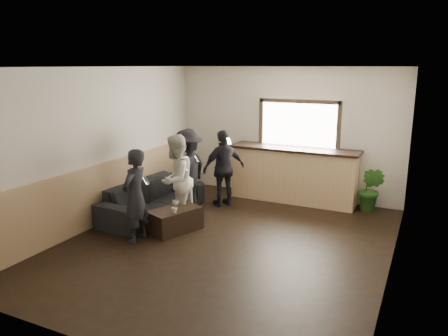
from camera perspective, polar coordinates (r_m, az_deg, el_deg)
The scene contains 12 objects.
ground at distance 7.22m, azimuth 0.28°, elevation -9.75°, with size 5.00×6.00×0.01m, color black.
room_shell at distance 7.12m, azimuth -5.07°, elevation 2.25°, with size 5.01×6.01×2.80m.
bar_counter at distance 9.33m, azimuth 9.09°, elevation -0.42°, with size 2.70×0.68×2.13m.
sofa at distance 8.47m, azimuth -9.26°, elevation -4.01°, with size 2.27×0.89×0.66m, color black.
coffee_table at distance 7.69m, azimuth -6.43°, elevation -6.76°, with size 0.50×0.90×0.40m, color black.
cup_a at distance 7.81m, azimuth -6.33°, elevation -4.55°, with size 0.12×0.12×0.09m, color silver.
cup_b at distance 7.42m, azimuth -6.49°, elevation -5.51°, with size 0.10×0.10×0.09m, color silver.
potted_plant at distance 9.03m, azimuth 18.65°, elevation -2.67°, with size 0.50×0.40×0.90m, color #2D6623.
person_a at distance 7.20m, azimuth -11.52°, elevation -3.59°, with size 0.47×0.58×1.54m.
person_b at distance 7.89m, azimuth -6.31°, elevation -1.54°, with size 0.64×0.81×1.64m.
person_c at distance 8.57m, azimuth -4.73°, elevation -0.31°, with size 0.62×1.06×1.63m.
person_d at distance 8.84m, azimuth -0.02°, elevation -0.06°, with size 0.86×0.96×1.56m.
Camera 1 is at (2.85, -6.00, 2.83)m, focal length 35.00 mm.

